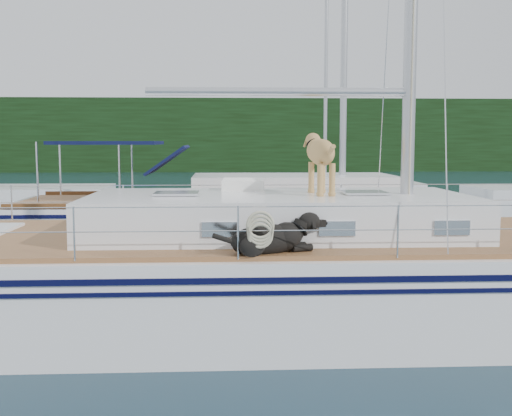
{
  "coord_description": "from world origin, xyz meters",
  "views": [
    {
      "loc": [
        0.04,
        -8.8,
        2.55
      ],
      "look_at": [
        0.5,
        0.2,
        1.6
      ],
      "focal_mm": 45.0,
      "sensor_mm": 36.0,
      "label": 1
    }
  ],
  "objects": [
    {
      "name": "main_sailboat",
      "position": [
        0.1,
        -0.0,
        0.68
      ],
      "size": [
        12.0,
        3.83,
        14.01
      ],
      "color": "white",
      "rests_on": "ground"
    },
    {
      "name": "bg_boat_center",
      "position": [
        4.0,
        16.0,
        0.45
      ],
      "size": [
        7.2,
        3.0,
        11.65
      ],
      "color": "white",
      "rests_on": "ground"
    },
    {
      "name": "tree_line",
      "position": [
        0.0,
        45.0,
        3.0
      ],
      "size": [
        90.0,
        3.0,
        6.0
      ],
      "primitive_type": "cube",
      "color": "black",
      "rests_on": "ground"
    },
    {
      "name": "ground",
      "position": [
        0.0,
        0.0,
        0.0
      ],
      "size": [
        120.0,
        120.0,
        0.0
      ],
      "primitive_type": "plane",
      "color": "black",
      "rests_on": "ground"
    },
    {
      "name": "neighbor_sailboat",
      "position": [
        0.64,
        6.6,
        0.63
      ],
      "size": [
        11.0,
        3.5,
        13.3
      ],
      "color": "white",
      "rests_on": "ground"
    },
    {
      "name": "shore_bank",
      "position": [
        0.0,
        46.2,
        0.6
      ],
      "size": [
        92.0,
        1.0,
        1.2
      ],
      "primitive_type": "cube",
      "color": "#595147",
      "rests_on": "ground"
    }
  ]
}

